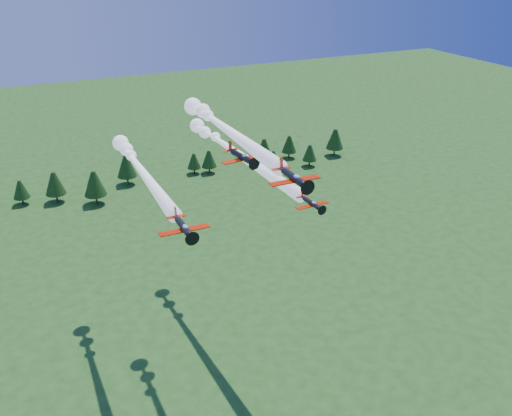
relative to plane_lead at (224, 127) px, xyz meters
name	(u,v)px	position (x,y,z in m)	size (l,w,h in m)	color
ground	(253,389)	(-1.56, -16.43, -49.74)	(600.00, 600.00, 0.00)	#1F4F18
plane_lead	(224,127)	(0.00, 0.00, 0.00)	(8.15, 50.42, 3.70)	black
plane_left	(140,169)	(-13.67, 12.53, -10.58)	(8.52, 52.69, 3.70)	black
plane_right	(232,150)	(8.38, 16.21, -10.88)	(7.89, 58.86, 3.70)	black
plane_slot	(242,157)	(-0.68, -9.83, -2.53)	(8.11, 8.82, 2.84)	black
treeline	(155,168)	(10.25, 94.84, -43.34)	(178.96, 20.86, 11.76)	#382314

